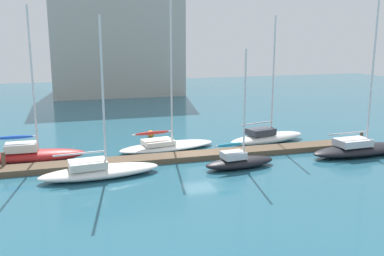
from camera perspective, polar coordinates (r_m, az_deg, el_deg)
ground_plane at (r=34.13m, az=0.94°, el=-3.97°), size 120.00×120.00×0.00m
dock_pier at (r=34.07m, az=0.94°, el=-3.64°), size 29.50×1.83×0.41m
dock_piling_near_end at (r=33.59m, az=-23.64°, el=-4.08°), size 0.28×0.28×1.39m
dock_piling_far_end at (r=39.85m, az=21.42°, el=-1.42°), size 0.28×0.28×1.39m
sailboat_0 at (r=35.05m, az=-20.44°, el=-3.21°), size 7.77×2.20×11.62m
sailboat_1 at (r=30.16m, az=-12.20°, el=-5.43°), size 8.36×3.25×10.78m
sailboat_2 at (r=36.47m, az=-3.44°, el=-2.13°), size 8.66×3.94×12.92m
sailboat_3 at (r=31.72m, az=6.22°, el=-4.27°), size 5.60×2.39×8.58m
sailboat_4 at (r=39.18m, az=9.83°, el=-1.12°), size 8.14×3.89×11.09m
sailboat_5 at (r=37.37m, az=21.34°, el=-2.43°), size 9.11×3.01×14.10m
mooring_buoy_orange at (r=40.94m, az=-5.48°, el=-0.77°), size 0.67×0.67×0.67m
harbor_building_distant at (r=71.86m, az=-10.11°, el=12.34°), size 19.93×12.98×19.59m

